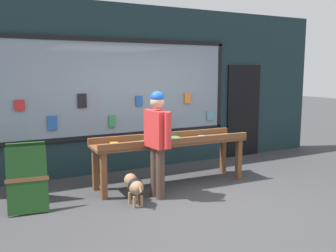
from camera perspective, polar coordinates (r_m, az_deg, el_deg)
The scene contains 6 objects.
ground_plane at distance 5.78m, azimuth 5.46°, elevation -11.59°, with size 40.00×40.00×0.00m, color #38383A.
shopfront_facade at distance 7.55m, azimuth -4.40°, elevation 5.67°, with size 8.93×0.29×3.24m.
display_table_main at distance 6.48m, azimuth 0.36°, elevation -2.86°, with size 2.75×0.78×0.87m.
person_browsing at distance 5.75m, azimuth -1.63°, elevation -1.57°, with size 0.26×0.66×1.67m.
small_dog at distance 5.63m, azimuth -5.15°, elevation -9.01°, with size 0.24×0.56×0.43m.
sandwich_board_sign at distance 5.88m, azimuth -20.70°, elevation -6.96°, with size 0.65×0.90×0.91m.
Camera 1 is at (-2.99, -4.54, 1.98)m, focal length 40.00 mm.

